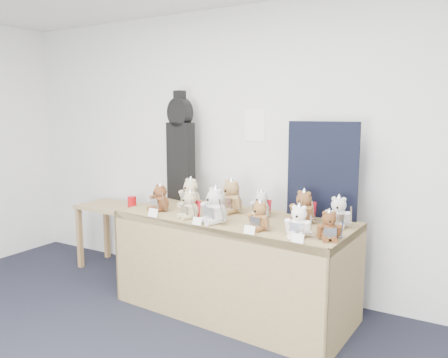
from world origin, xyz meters
The scene contains 21 objects.
room_shell centered at (-0.05, 2.49, 1.59)m, with size 6.00×6.00×6.00m.
display_table centered at (0.04, 1.81, 0.66)m, with size 2.06×0.97×0.84m.
side_table centered at (-1.55, 2.17, 0.59)m, with size 0.87×0.51×0.71m.
guitar_case centered at (-0.77, 2.28, 1.37)m, with size 0.34×0.17×1.09m.
navy_board centered at (0.70, 2.23, 1.24)m, with size 0.60×0.02×0.80m, color black.
red_cup centered at (-1.33, 2.17, 0.77)m, with size 0.09×0.09×0.12m, color red.
teddy_front_far_left centered at (-0.63, 1.77, 0.94)m, with size 0.22×0.21×0.27m.
teddy_front_left centered at (-0.25, 1.67, 0.94)m, with size 0.20×0.20×0.26m.
teddy_front_centre centered at (0.02, 1.64, 0.97)m, with size 0.26×0.25×0.32m.
teddy_front_right centered at (0.42, 1.63, 0.94)m, with size 0.20×0.18×0.25m.
teddy_front_far_right centered at (0.73, 1.60, 0.94)m, with size 0.21×0.18×0.26m.
teddy_front_end centered at (0.95, 1.62, 0.93)m, with size 0.19×0.18×0.23m.
teddy_back_left centered at (-0.50, 2.05, 0.96)m, with size 0.25×0.22×0.30m.
teddy_back_centre_left centered at (-0.05, 2.03, 0.97)m, with size 0.27×0.24×0.33m.
teddy_back_centre_right centered at (0.24, 2.03, 0.94)m, with size 0.20×0.19×0.25m.
teddy_back_right centered at (0.62, 2.01, 0.95)m, with size 0.24×0.22×0.29m.
teddy_back_end centered at (0.91, 2.00, 0.94)m, with size 0.22×0.19×0.27m.
entry_card_a centered at (-0.53, 1.53, 0.88)m, with size 0.10×0.00×0.07m, color white.
entry_card_b centered at (-0.06, 1.50, 0.87)m, with size 0.08×0.00×0.06m, color white.
entry_card_c centered at (0.41, 1.47, 0.87)m, with size 0.09×0.00×0.06m, color white.
entry_card_d centered at (0.79, 1.44, 0.87)m, with size 0.09×0.00×0.06m, color white.
Camera 1 is at (1.78, -1.27, 1.71)m, focal length 35.00 mm.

